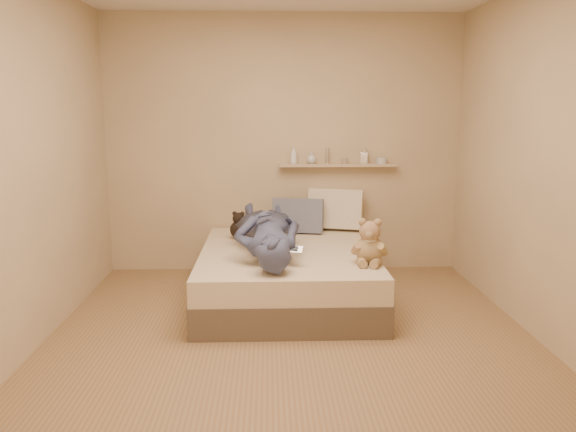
{
  "coord_description": "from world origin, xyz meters",
  "views": [
    {
      "loc": [
        -0.16,
        -3.84,
        1.65
      ],
      "look_at": [
        0.0,
        0.65,
        0.8
      ],
      "focal_mm": 35.0,
      "sensor_mm": 36.0,
      "label": 1
    }
  ],
  "objects_px": {
    "person": "(267,231)",
    "wall_shelf": "(338,165)",
    "bed": "(287,274)",
    "pillow_grey": "(298,216)",
    "teddy_bear": "(369,245)",
    "game_console": "(293,249)",
    "pillow_cream": "(335,210)",
    "dark_plush": "(239,227)"
  },
  "relations": [
    {
      "from": "dark_plush",
      "to": "person",
      "type": "relative_size",
      "value": 0.17
    },
    {
      "from": "dark_plush",
      "to": "pillow_grey",
      "type": "relative_size",
      "value": 0.53
    },
    {
      "from": "dark_plush",
      "to": "wall_shelf",
      "type": "relative_size",
      "value": 0.22
    },
    {
      "from": "person",
      "to": "game_console",
      "type": "bearing_deg",
      "value": 111.16
    },
    {
      "from": "teddy_bear",
      "to": "bed",
      "type": "bearing_deg",
      "value": 141.81
    },
    {
      "from": "teddy_bear",
      "to": "pillow_grey",
      "type": "distance_m",
      "value": 1.29
    },
    {
      "from": "teddy_bear",
      "to": "wall_shelf",
      "type": "xyz_separation_m",
      "value": [
        -0.09,
        1.41,
        0.5
      ]
    },
    {
      "from": "pillow_cream",
      "to": "person",
      "type": "relative_size",
      "value": 0.35
    },
    {
      "from": "person",
      "to": "wall_shelf",
      "type": "distance_m",
      "value": 1.32
    },
    {
      "from": "teddy_bear",
      "to": "person",
      "type": "height_order",
      "value": "person"
    },
    {
      "from": "pillow_grey",
      "to": "dark_plush",
      "type": "bearing_deg",
      "value": -156.07
    },
    {
      "from": "bed",
      "to": "wall_shelf",
      "type": "height_order",
      "value": "wall_shelf"
    },
    {
      "from": "pillow_cream",
      "to": "wall_shelf",
      "type": "relative_size",
      "value": 0.46
    },
    {
      "from": "bed",
      "to": "person",
      "type": "xyz_separation_m",
      "value": [
        -0.17,
        -0.1,
        0.41
      ]
    },
    {
      "from": "pillow_grey",
      "to": "person",
      "type": "height_order",
      "value": "person"
    },
    {
      "from": "teddy_bear",
      "to": "wall_shelf",
      "type": "distance_m",
      "value": 1.5
    },
    {
      "from": "bed",
      "to": "pillow_grey",
      "type": "relative_size",
      "value": 3.8
    },
    {
      "from": "pillow_cream",
      "to": "pillow_grey",
      "type": "bearing_deg",
      "value": -160.18
    },
    {
      "from": "teddy_bear",
      "to": "wall_shelf",
      "type": "bearing_deg",
      "value": 93.48
    },
    {
      "from": "bed",
      "to": "teddy_bear",
      "type": "height_order",
      "value": "teddy_bear"
    },
    {
      "from": "wall_shelf",
      "to": "pillow_grey",
      "type": "bearing_deg",
      "value": -152.35
    },
    {
      "from": "bed",
      "to": "teddy_bear",
      "type": "xyz_separation_m",
      "value": [
        0.64,
        -0.5,
        0.38
      ]
    },
    {
      "from": "pillow_cream",
      "to": "wall_shelf",
      "type": "distance_m",
      "value": 0.46
    },
    {
      "from": "bed",
      "to": "game_console",
      "type": "relative_size",
      "value": 11.64
    },
    {
      "from": "teddy_bear",
      "to": "dark_plush",
      "type": "height_order",
      "value": "teddy_bear"
    },
    {
      "from": "pillow_cream",
      "to": "bed",
      "type": "bearing_deg",
      "value": -122.09
    },
    {
      "from": "dark_plush",
      "to": "person",
      "type": "height_order",
      "value": "person"
    },
    {
      "from": "teddy_bear",
      "to": "person",
      "type": "bearing_deg",
      "value": 153.55
    },
    {
      "from": "person",
      "to": "bed",
      "type": "bearing_deg",
      "value": -153.72
    },
    {
      "from": "teddy_bear",
      "to": "pillow_cream",
      "type": "bearing_deg",
      "value": 94.95
    },
    {
      "from": "dark_plush",
      "to": "pillow_cream",
      "type": "height_order",
      "value": "pillow_cream"
    },
    {
      "from": "game_console",
      "to": "pillow_grey",
      "type": "relative_size",
      "value": 0.33
    },
    {
      "from": "bed",
      "to": "person",
      "type": "bearing_deg",
      "value": -150.55
    },
    {
      "from": "dark_plush",
      "to": "person",
      "type": "distance_m",
      "value": 0.6
    },
    {
      "from": "pillow_grey",
      "to": "person",
      "type": "xyz_separation_m",
      "value": [
        -0.31,
        -0.79,
        0.02
      ]
    },
    {
      "from": "game_console",
      "to": "wall_shelf",
      "type": "xyz_separation_m",
      "value": [
        0.52,
        1.45,
        0.51
      ]
    },
    {
      "from": "pillow_grey",
      "to": "teddy_bear",
      "type": "bearing_deg",
      "value": -67.06
    },
    {
      "from": "teddy_bear",
      "to": "pillow_grey",
      "type": "xyz_separation_m",
      "value": [
        -0.5,
        1.19,
        0.02
      ]
    },
    {
      "from": "person",
      "to": "wall_shelf",
      "type": "xyz_separation_m",
      "value": [
        0.72,
        1.01,
        0.46
      ]
    },
    {
      "from": "game_console",
      "to": "person",
      "type": "xyz_separation_m",
      "value": [
        -0.2,
        0.45,
        0.05
      ]
    },
    {
      "from": "bed",
      "to": "game_console",
      "type": "xyz_separation_m",
      "value": [
        0.03,
        -0.55,
        0.36
      ]
    },
    {
      "from": "dark_plush",
      "to": "bed",
      "type": "bearing_deg",
      "value": -44.65
    }
  ]
}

